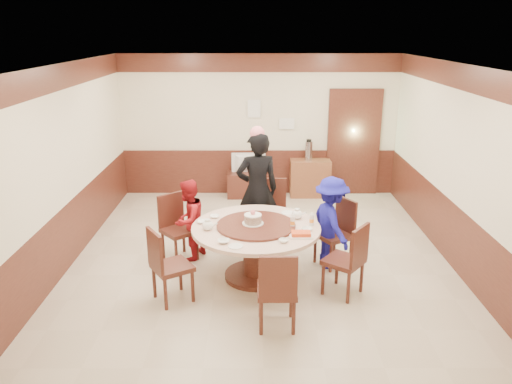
{
  "coord_description": "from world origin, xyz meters",
  "views": [
    {
      "loc": [
        -0.08,
        -6.88,
        3.26
      ],
      "look_at": [
        -0.07,
        -0.32,
        1.1
      ],
      "focal_mm": 35.0,
      "sensor_mm": 36.0,
      "label": 1
    }
  ],
  "objects_px": {
    "person_red": "(189,220)",
    "birthday_cake": "(253,219)",
    "tv_stand": "(249,184)",
    "thermos": "(309,151)",
    "person_standing": "(257,190)",
    "shrimp_platter": "(301,234)",
    "television": "(249,163)",
    "person_blue": "(331,223)",
    "side_cabinet": "(310,178)",
    "banquet_table": "(256,241)"
  },
  "relations": [
    {
      "from": "banquet_table",
      "to": "person_blue",
      "type": "bearing_deg",
      "value": 18.4
    },
    {
      "from": "side_cabinet",
      "to": "television",
      "type": "bearing_deg",
      "value": -178.61
    },
    {
      "from": "television",
      "to": "thermos",
      "type": "xyz_separation_m",
      "value": [
        1.19,
        0.03,
        0.24
      ]
    },
    {
      "from": "banquet_table",
      "to": "person_red",
      "type": "xyz_separation_m",
      "value": [
        -0.98,
        0.6,
        0.07
      ]
    },
    {
      "from": "banquet_table",
      "to": "tv_stand",
      "type": "relative_size",
      "value": 2.02
    },
    {
      "from": "shrimp_platter",
      "to": "person_red",
      "type": "bearing_deg",
      "value": 148.79
    },
    {
      "from": "birthday_cake",
      "to": "television",
      "type": "relative_size",
      "value": 0.42
    },
    {
      "from": "person_red",
      "to": "television",
      "type": "height_order",
      "value": "person_red"
    },
    {
      "from": "television",
      "to": "thermos",
      "type": "distance_m",
      "value": 1.22
    },
    {
      "from": "banquet_table",
      "to": "side_cabinet",
      "type": "xyz_separation_m",
      "value": [
        1.1,
        3.5,
        -0.16
      ]
    },
    {
      "from": "tv_stand",
      "to": "thermos",
      "type": "bearing_deg",
      "value": 1.44
    },
    {
      "from": "birthday_cake",
      "to": "shrimp_platter",
      "type": "distance_m",
      "value": 0.71
    },
    {
      "from": "birthday_cake",
      "to": "thermos",
      "type": "bearing_deg",
      "value": 72.55
    },
    {
      "from": "banquet_table",
      "to": "person_standing",
      "type": "relative_size",
      "value": 0.96
    },
    {
      "from": "birthday_cake",
      "to": "tv_stand",
      "type": "height_order",
      "value": "birthday_cake"
    },
    {
      "from": "banquet_table",
      "to": "person_red",
      "type": "bearing_deg",
      "value": 148.6
    },
    {
      "from": "person_blue",
      "to": "shrimp_platter",
      "type": "bearing_deg",
      "value": 126.69
    },
    {
      "from": "side_cabinet",
      "to": "thermos",
      "type": "height_order",
      "value": "thermos"
    },
    {
      "from": "birthday_cake",
      "to": "person_standing",
      "type": "bearing_deg",
      "value": 86.71
    },
    {
      "from": "person_red",
      "to": "television",
      "type": "xyz_separation_m",
      "value": [
        0.84,
        2.88,
        0.09
      ]
    },
    {
      "from": "person_standing",
      "to": "shrimp_platter",
      "type": "height_order",
      "value": "person_standing"
    },
    {
      "from": "side_cabinet",
      "to": "thermos",
      "type": "distance_m",
      "value": 0.57
    },
    {
      "from": "person_standing",
      "to": "shrimp_platter",
      "type": "distance_m",
      "value": 1.55
    },
    {
      "from": "tv_stand",
      "to": "thermos",
      "type": "height_order",
      "value": "thermos"
    },
    {
      "from": "banquet_table",
      "to": "person_blue",
      "type": "xyz_separation_m",
      "value": [
        1.05,
        0.35,
        0.13
      ]
    },
    {
      "from": "person_blue",
      "to": "side_cabinet",
      "type": "height_order",
      "value": "person_blue"
    },
    {
      "from": "tv_stand",
      "to": "person_standing",
      "type": "bearing_deg",
      "value": -86.12
    },
    {
      "from": "person_red",
      "to": "thermos",
      "type": "height_order",
      "value": "person_red"
    },
    {
      "from": "shrimp_platter",
      "to": "side_cabinet",
      "type": "bearing_deg",
      "value": 82.14
    },
    {
      "from": "person_blue",
      "to": "thermos",
      "type": "bearing_deg",
      "value": -18.1
    },
    {
      "from": "banquet_table",
      "to": "thermos",
      "type": "height_order",
      "value": "thermos"
    },
    {
      "from": "person_blue",
      "to": "side_cabinet",
      "type": "distance_m",
      "value": 3.17
    },
    {
      "from": "person_blue",
      "to": "birthday_cake",
      "type": "distance_m",
      "value": 1.16
    },
    {
      "from": "tv_stand",
      "to": "person_blue",
      "type": "bearing_deg",
      "value": -69.06
    },
    {
      "from": "banquet_table",
      "to": "thermos",
      "type": "xyz_separation_m",
      "value": [
        1.05,
        3.5,
        0.41
      ]
    },
    {
      "from": "person_standing",
      "to": "tv_stand",
      "type": "relative_size",
      "value": 2.12
    },
    {
      "from": "person_blue",
      "to": "person_red",
      "type": "bearing_deg",
      "value": 64.94
    },
    {
      "from": "person_red",
      "to": "birthday_cake",
      "type": "height_order",
      "value": "person_red"
    },
    {
      "from": "birthday_cake",
      "to": "television",
      "type": "height_order",
      "value": "birthday_cake"
    },
    {
      "from": "banquet_table",
      "to": "person_standing",
      "type": "distance_m",
      "value": 1.16
    },
    {
      "from": "birthday_cake",
      "to": "television",
      "type": "xyz_separation_m",
      "value": [
        -0.1,
        3.45,
        -0.15
      ]
    },
    {
      "from": "side_cabinet",
      "to": "person_standing",
      "type": "bearing_deg",
      "value": -114.18
    },
    {
      "from": "person_red",
      "to": "television",
      "type": "relative_size",
      "value": 1.78
    },
    {
      "from": "tv_stand",
      "to": "thermos",
      "type": "relative_size",
      "value": 2.24
    },
    {
      "from": "birthday_cake",
      "to": "person_blue",
      "type": "bearing_deg",
      "value": 16.74
    },
    {
      "from": "person_standing",
      "to": "thermos",
      "type": "distance_m",
      "value": 2.61
    },
    {
      "from": "person_standing",
      "to": "side_cabinet",
      "type": "bearing_deg",
      "value": -126.8
    },
    {
      "from": "shrimp_platter",
      "to": "television",
      "type": "distance_m",
      "value": 3.88
    },
    {
      "from": "person_standing",
      "to": "tv_stand",
      "type": "distance_m",
      "value": 2.46
    },
    {
      "from": "tv_stand",
      "to": "television",
      "type": "xyz_separation_m",
      "value": [
        -0.0,
        0.0,
        0.45
      ]
    }
  ]
}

